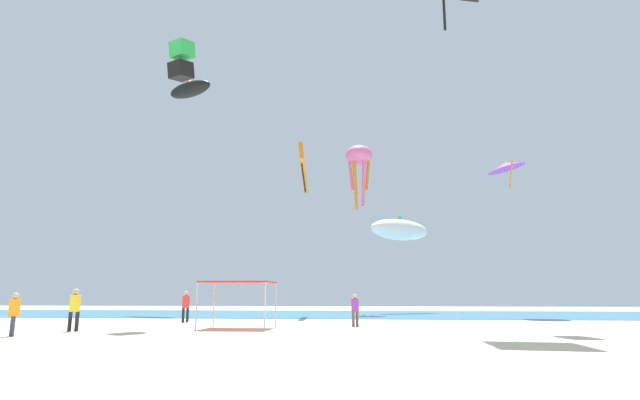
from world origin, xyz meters
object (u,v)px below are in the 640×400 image
person_leftmost (14,311)px  person_rightmost (186,304)px  kite_inflatable_white (400,229)px  canopy_tent (239,284)px  kite_inflatable_black (190,89)px  kite_box_green (181,60)px  person_central (355,307)px  person_near_tent (75,306)px  kite_parafoil_orange (304,169)px  kite_octopus_pink (359,158)px  kite_delta_purple (505,166)px

person_leftmost → person_rightmost: 11.12m
person_leftmost → kite_inflatable_white: 33.21m
canopy_tent → kite_inflatable_black: kite_inflatable_black is taller
kite_box_green → person_rightmost: bearing=-62.5°
person_rightmost → kite_inflatable_white: size_ratio=0.27×
person_leftmost → kite_box_green: size_ratio=0.68×
kite_box_green → person_central: bearing=-156.2°
person_near_tent → kite_inflatable_black: kite_inflatable_black is taller
person_central → kite_inflatable_white: kite_inflatable_white is taller
person_near_tent → person_leftmost: person_near_tent is taller
kite_parafoil_orange → person_leftmost: bearing=154.2°
kite_box_green → kite_octopus_pink: kite_box_green is taller
person_leftmost → person_central: size_ratio=1.02×
person_central → person_leftmost: bearing=161.5°
person_rightmost → kite_octopus_pink: 21.35m
kite_parafoil_orange → kite_delta_purple: kite_parafoil_orange is taller
canopy_tent → person_near_tent: bearing=-158.0°
kite_octopus_pink → kite_delta_purple: 12.54m
canopy_tent → person_rightmost: 7.03m
person_leftmost → person_central: bearing=79.2°
person_central → kite_delta_purple: bearing=-1.3°
kite_inflatable_white → kite_box_green: 25.41m
person_near_tent → person_central: 12.98m
person_near_tent → kite_delta_purple: kite_delta_purple is taller
person_rightmost → kite_box_green: bearing=-149.1°
person_leftmost → person_rightmost: bearing=124.0°
canopy_tent → person_rightmost: bearing=130.6°
person_leftmost → kite_delta_purple: (23.87, 19.68, 10.18)m
kite_delta_purple → kite_inflatable_black: (-26.95, 5.34, 9.55)m
canopy_tent → kite_octopus_pink: kite_octopus_pink is taller
person_central → person_rightmost: bearing=113.3°
person_near_tent → kite_inflatable_white: (15.58, 25.36, 6.43)m
canopy_tent → person_central: bearing=20.8°
person_rightmost → kite_parafoil_orange: kite_parafoil_orange is taller
kite_octopus_pink → person_central: bearing=88.1°
kite_inflatable_black → person_rightmost: bearing=138.3°
kite_delta_purple → kite_inflatable_black: bearing=77.2°
person_rightmost → kite_octopus_pink: (9.94, 14.23, 12.44)m
kite_parafoil_orange → kite_inflatable_black: kite_inflatable_black is taller
person_near_tent → kite_inflatable_white: bearing=-121.3°
person_leftmost → kite_delta_purple: 32.57m
person_near_tent → kite_parafoil_orange: size_ratio=0.35×
canopy_tent → kite_inflatable_black: size_ratio=0.61×
kite_box_green → kite_inflatable_white: bearing=-97.5°
person_near_tent → person_rightmost: 8.21m
person_central → kite_parafoil_orange: kite_parafoil_orange is taller
person_leftmost → kite_octopus_pink: bearing=111.6°
canopy_tent → kite_delta_purple: 23.62m
person_central → person_rightmost: person_rightmost is taller
kite_inflatable_white → kite_parafoil_orange: bearing=-172.2°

